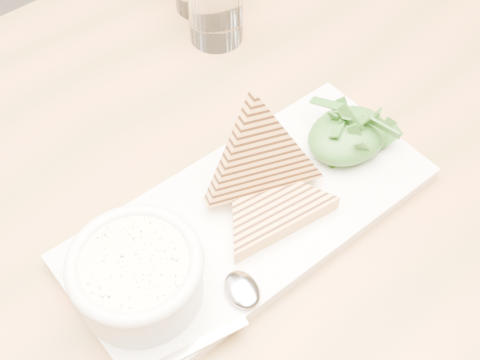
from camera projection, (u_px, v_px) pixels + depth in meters
table_top at (245, 171)px, 0.73m from camera, size 1.36×0.95×0.04m
table_leg_br at (343, 51)px, 1.45m from camera, size 0.06×0.06×0.74m
platter at (251, 215)px, 0.65m from camera, size 0.41×0.19×0.02m
soup_bowl at (139, 279)px, 0.57m from camera, size 0.12×0.12×0.05m
soup at (135, 264)px, 0.55m from camera, size 0.10×0.10×0.01m
bowl_rim at (134, 263)px, 0.54m from camera, size 0.13×0.13×0.01m
sandwich_flat at (268, 205)px, 0.64m from camera, size 0.17×0.17×0.02m
sandwich_lean at (261, 158)px, 0.63m from camera, size 0.19×0.17×0.17m
salad_base at (347, 135)px, 0.69m from camera, size 0.10×0.08×0.04m
arugula_pile at (348, 131)px, 0.68m from camera, size 0.11×0.10×0.05m
spoon_bowl at (242, 289)px, 0.58m from camera, size 0.04×0.05×0.01m
spoon_handle at (193, 348)px, 0.55m from camera, size 0.11×0.03×0.00m
glass_near at (215, 3)px, 0.80m from camera, size 0.07×0.07×0.11m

